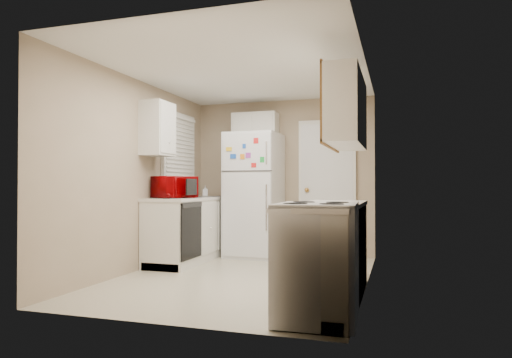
% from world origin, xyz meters
% --- Properties ---
extents(floor, '(3.80, 3.80, 0.00)m').
position_xyz_m(floor, '(0.00, 0.00, 0.00)').
color(floor, beige).
rests_on(floor, ground).
extents(ceiling, '(3.80, 3.80, 0.00)m').
position_xyz_m(ceiling, '(0.00, 0.00, 2.40)').
color(ceiling, white).
rests_on(ceiling, floor).
extents(wall_left, '(3.80, 3.80, 0.00)m').
position_xyz_m(wall_left, '(-1.40, 0.00, 1.20)').
color(wall_left, tan).
rests_on(wall_left, floor).
extents(wall_right, '(3.80, 3.80, 0.00)m').
position_xyz_m(wall_right, '(1.40, 0.00, 1.20)').
color(wall_right, tan).
rests_on(wall_right, floor).
extents(wall_back, '(2.80, 2.80, 0.00)m').
position_xyz_m(wall_back, '(0.00, 1.90, 1.20)').
color(wall_back, tan).
rests_on(wall_back, floor).
extents(wall_front, '(2.80, 2.80, 0.00)m').
position_xyz_m(wall_front, '(0.00, -1.90, 1.20)').
color(wall_front, tan).
rests_on(wall_front, floor).
extents(left_counter, '(0.60, 1.80, 0.90)m').
position_xyz_m(left_counter, '(-1.10, 0.90, 0.45)').
color(left_counter, silver).
rests_on(left_counter, floor).
extents(dishwasher, '(0.03, 0.58, 0.72)m').
position_xyz_m(dishwasher, '(-0.81, 0.30, 0.49)').
color(dishwasher, black).
rests_on(dishwasher, floor).
extents(sink, '(0.54, 0.74, 0.16)m').
position_xyz_m(sink, '(-1.10, 1.05, 0.86)').
color(sink, gray).
rests_on(sink, left_counter).
extents(microwave, '(0.59, 0.48, 0.35)m').
position_xyz_m(microwave, '(-1.10, 0.41, 1.05)').
color(microwave, '#880002').
rests_on(microwave, left_counter).
extents(soap_bottle, '(0.10, 0.10, 0.17)m').
position_xyz_m(soap_bottle, '(-1.15, 1.52, 1.00)').
color(soap_bottle, silver).
rests_on(soap_bottle, left_counter).
extents(window_blinds, '(0.10, 0.98, 1.08)m').
position_xyz_m(window_blinds, '(-1.36, 1.05, 1.60)').
color(window_blinds, silver).
rests_on(window_blinds, wall_left).
extents(upper_cabinet_left, '(0.30, 0.45, 0.70)m').
position_xyz_m(upper_cabinet_left, '(-1.25, 0.22, 1.80)').
color(upper_cabinet_left, silver).
rests_on(upper_cabinet_left, wall_left).
extents(refrigerator, '(0.78, 0.76, 1.85)m').
position_xyz_m(refrigerator, '(-0.35, 1.52, 0.93)').
color(refrigerator, silver).
rests_on(refrigerator, floor).
extents(cabinet_over_fridge, '(0.70, 0.30, 0.40)m').
position_xyz_m(cabinet_over_fridge, '(-0.40, 1.75, 2.00)').
color(cabinet_over_fridge, silver).
rests_on(cabinet_over_fridge, wall_back).
extents(interior_door, '(0.86, 0.06, 2.08)m').
position_xyz_m(interior_door, '(0.70, 1.86, 1.02)').
color(interior_door, silver).
rests_on(interior_door, floor).
extents(right_counter, '(0.60, 2.00, 0.90)m').
position_xyz_m(right_counter, '(1.10, -0.80, 0.45)').
color(right_counter, silver).
rests_on(right_counter, floor).
extents(stove, '(0.66, 0.80, 0.94)m').
position_xyz_m(stove, '(1.11, -1.41, 0.47)').
color(stove, silver).
rests_on(stove, floor).
extents(upper_cabinet_right, '(0.30, 1.20, 0.70)m').
position_xyz_m(upper_cabinet_right, '(1.25, -0.50, 1.80)').
color(upper_cabinet_right, silver).
rests_on(upper_cabinet_right, wall_right).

